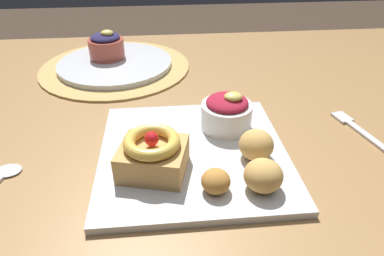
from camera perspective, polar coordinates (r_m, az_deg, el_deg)
name	(u,v)px	position (r m, az deg, el deg)	size (l,w,h in m)	color
dining_table	(225,165)	(0.67, 5.55, -6.14)	(1.31, 1.06, 0.73)	olive
woven_placemat	(116,67)	(0.87, -12.52, 9.82)	(0.36, 0.36, 0.01)	tan
front_plate	(193,153)	(0.54, 0.20, -4.18)	(0.29, 0.29, 0.01)	silver
cake_slice	(153,154)	(0.48, -6.51, -4.33)	(0.11, 0.10, 0.07)	tan
berry_ramekin	(227,112)	(0.58, 5.75, 2.59)	(0.09, 0.09, 0.07)	white
fritter_front	(256,145)	(0.52, 10.57, -2.77)	(0.05, 0.05, 0.05)	tan
fritter_middle	(216,181)	(0.46, 3.95, -8.74)	(0.04, 0.04, 0.03)	#BC7F38
fritter_back	(263,176)	(0.47, 11.70, -7.71)	(0.05, 0.05, 0.04)	tan
back_plate	(115,64)	(0.87, -12.58, 10.34)	(0.27, 0.27, 0.01)	silver
back_ramekin	(106,46)	(0.88, -13.97, 13.07)	(0.08, 0.08, 0.07)	#B24C3D
fork	(355,127)	(0.67, 25.32, 0.14)	(0.05, 0.13, 0.00)	silver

